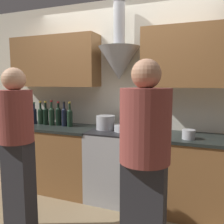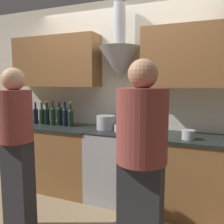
{
  "view_description": "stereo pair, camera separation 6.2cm",
  "coord_description": "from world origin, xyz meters",
  "views": [
    {
      "loc": [
        1.03,
        -2.44,
        1.51
      ],
      "look_at": [
        0.0,
        0.23,
        1.15
      ],
      "focal_mm": 38.0,
      "sensor_mm": 36.0,
      "label": 1
    },
    {
      "loc": [
        1.09,
        -2.41,
        1.51
      ],
      "look_at": [
        0.0,
        0.23,
        1.15
      ],
      "focal_mm": 38.0,
      "sensor_mm": 36.0,
      "label": 2
    }
  ],
  "objects": [
    {
      "name": "mixing_bowl",
      "position": [
        0.14,
        0.35,
        0.94
      ],
      "size": [
        0.3,
        0.3,
        0.08
      ],
      "color": "#A8AAAF",
      "rests_on": "stove_range"
    },
    {
      "name": "wine_bottle_1",
      "position": [
        -1.47,
        0.37,
        1.03
      ],
      "size": [
        0.07,
        0.07,
        0.32
      ],
      "color": "black",
      "rests_on": "counter_left"
    },
    {
      "name": "stove_range",
      "position": [
        0.0,
        0.33,
        0.45
      ],
      "size": [
        0.63,
        0.6,
        0.9
      ],
      "color": "#A8AAAF",
      "rests_on": "ground_plane"
    },
    {
      "name": "saucepan",
      "position": [
        0.9,
        0.2,
        0.95
      ],
      "size": [
        0.14,
        0.14,
        0.1
      ],
      "color": "#A8AAAF",
      "rests_on": "counter_right"
    },
    {
      "name": "wine_bottle_8",
      "position": [
        -0.77,
        0.37,
        1.04
      ],
      "size": [
        0.07,
        0.07,
        0.34
      ],
      "color": "black",
      "rests_on": "counter_left"
    },
    {
      "name": "counter_left",
      "position": [
        -0.97,
        0.33,
        0.45
      ],
      "size": [
        1.34,
        0.62,
        0.9
      ],
      "color": "brown",
      "rests_on": "ground_plane"
    },
    {
      "name": "stock_pot",
      "position": [
        -0.14,
        0.36,
        0.99
      ],
      "size": [
        0.24,
        0.24,
        0.18
      ],
      "color": "#A8AAAF",
      "rests_on": "stove_range"
    },
    {
      "name": "wine_bottle_7",
      "position": [
        -0.88,
        0.39,
        1.04
      ],
      "size": [
        0.08,
        0.08,
        0.34
      ],
      "color": "black",
      "rests_on": "counter_left"
    },
    {
      "name": "wine_bottle_6",
      "position": [
        -0.97,
        0.36,
        1.04
      ],
      "size": [
        0.08,
        0.08,
        0.36
      ],
      "color": "black",
      "rests_on": "counter_left"
    },
    {
      "name": "counter_right",
      "position": [
        0.96,
        0.33,
        0.45
      ],
      "size": [
        1.32,
        0.62,
        0.9
      ],
      "color": "brown",
      "rests_on": "ground_plane"
    },
    {
      "name": "person_foreground_left",
      "position": [
        -0.63,
        -0.68,
        0.92
      ],
      "size": [
        0.33,
        0.33,
        1.65
      ],
      "color": "#28282D",
      "rests_on": "ground_plane"
    },
    {
      "name": "wine_bottle_2",
      "position": [
        -1.38,
        0.36,
        1.03
      ],
      "size": [
        0.07,
        0.07,
        0.32
      ],
      "color": "black",
      "rests_on": "counter_left"
    },
    {
      "name": "ground_plane",
      "position": [
        0.0,
        0.0,
        0.0
      ],
      "size": [
        12.0,
        12.0,
        0.0
      ],
      "primitive_type": "plane",
      "color": "#847051"
    },
    {
      "name": "wine_bottle_5",
      "position": [
        -1.08,
        0.37,
        1.04
      ],
      "size": [
        0.08,
        0.08,
        0.34
      ],
      "color": "black",
      "rests_on": "counter_left"
    },
    {
      "name": "wine_bottle_4",
      "position": [
        -1.19,
        0.39,
        1.03
      ],
      "size": [
        0.08,
        0.08,
        0.34
      ],
      "color": "black",
      "rests_on": "counter_left"
    },
    {
      "name": "wine_bottle_3",
      "position": [
        -1.28,
        0.37,
        1.03
      ],
      "size": [
        0.07,
        0.07,
        0.32
      ],
      "color": "black",
      "rests_on": "counter_left"
    },
    {
      "name": "wine_bottle_0",
      "position": [
        -1.56,
        0.36,
        1.02
      ],
      "size": [
        0.07,
        0.07,
        0.3
      ],
      "color": "black",
      "rests_on": "counter_left"
    },
    {
      "name": "person_foreground_right",
      "position": [
        0.64,
        -0.75,
        0.92
      ],
      "size": [
        0.38,
        0.38,
        1.68
      ],
      "color": "#28282D",
      "rests_on": "ground_plane"
    },
    {
      "name": "wine_bottle_9",
      "position": [
        -0.68,
        0.37,
        1.04
      ],
      "size": [
        0.08,
        0.08,
        0.34
      ],
      "color": "black",
      "rests_on": "counter_left"
    },
    {
      "name": "wall_back",
      "position": [
        -0.01,
        0.6,
        1.48
      ],
      "size": [
        8.4,
        0.53,
        2.6
      ],
      "color": "silver",
      "rests_on": "ground_plane"
    }
  ]
}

